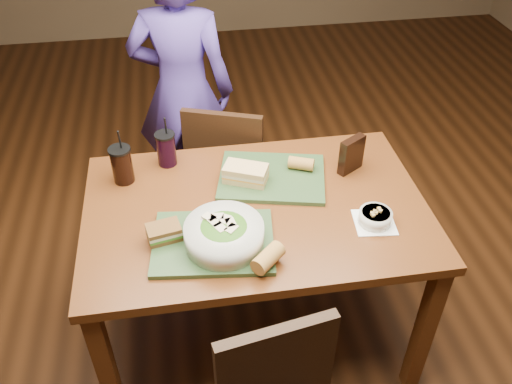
% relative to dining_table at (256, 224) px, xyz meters
% --- Properties ---
extents(ground, '(6.00, 6.00, 0.00)m').
position_rel_dining_table_xyz_m(ground, '(0.00, 0.00, -0.66)').
color(ground, '#381C0B').
rests_on(ground, ground).
extents(dining_table, '(1.30, 0.85, 0.75)m').
position_rel_dining_table_xyz_m(dining_table, '(0.00, 0.00, 0.00)').
color(dining_table, '#592C11').
rests_on(dining_table, ground).
extents(chair_far, '(0.48, 0.49, 0.86)m').
position_rel_dining_table_xyz_m(chair_far, '(-0.07, 0.61, -0.18)').
color(chair_far, black).
rests_on(chair_far, ground).
extents(diner, '(0.60, 0.46, 1.47)m').
position_rel_dining_table_xyz_m(diner, '(-0.23, 0.98, 0.07)').
color(diner, '#48328B').
rests_on(diner, ground).
extents(tray_near, '(0.45, 0.37, 0.02)m').
position_rel_dining_table_xyz_m(tray_near, '(-0.18, -0.18, 0.10)').
color(tray_near, '#2C4524').
rests_on(tray_near, dining_table).
extents(tray_far, '(0.48, 0.41, 0.02)m').
position_rel_dining_table_xyz_m(tray_far, '(0.09, 0.16, 0.10)').
color(tray_far, '#2C4524').
rests_on(tray_far, dining_table).
extents(salad_bowl, '(0.27, 0.27, 0.09)m').
position_rel_dining_table_xyz_m(salad_bowl, '(-0.14, -0.20, 0.15)').
color(salad_bowl, silver).
rests_on(salad_bowl, tray_near).
extents(soup_bowl, '(0.16, 0.16, 0.06)m').
position_rel_dining_table_xyz_m(soup_bowl, '(0.41, -0.16, 0.12)').
color(soup_bowl, white).
rests_on(soup_bowl, dining_table).
extents(sandwich_near, '(0.13, 0.10, 0.05)m').
position_rel_dining_table_xyz_m(sandwich_near, '(-0.35, -0.14, 0.14)').
color(sandwich_near, '#593819').
rests_on(sandwich_near, tray_near).
extents(sandwich_far, '(0.19, 0.15, 0.07)m').
position_rel_dining_table_xyz_m(sandwich_far, '(-0.02, 0.14, 0.14)').
color(sandwich_far, tan).
rests_on(sandwich_far, tray_far).
extents(baguette_near, '(0.13, 0.12, 0.06)m').
position_rel_dining_table_xyz_m(baguette_near, '(-0.01, -0.32, 0.14)').
color(baguette_near, '#AD7533').
rests_on(baguette_near, tray_near).
extents(baguette_far, '(0.11, 0.09, 0.05)m').
position_rel_dining_table_xyz_m(baguette_far, '(0.22, 0.18, 0.13)').
color(baguette_far, '#AD7533').
rests_on(baguette_far, tray_far).
extents(cup_cola, '(0.09, 0.09, 0.24)m').
position_rel_dining_table_xyz_m(cup_cola, '(-0.50, 0.24, 0.17)').
color(cup_cola, black).
rests_on(cup_cola, dining_table).
extents(cup_berry, '(0.08, 0.08, 0.23)m').
position_rel_dining_table_xyz_m(cup_berry, '(-0.32, 0.33, 0.16)').
color(cup_berry, black).
rests_on(cup_berry, dining_table).
extents(chip_bag, '(0.12, 0.09, 0.15)m').
position_rel_dining_table_xyz_m(chip_bag, '(0.42, 0.17, 0.17)').
color(chip_bag, black).
rests_on(chip_bag, dining_table).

